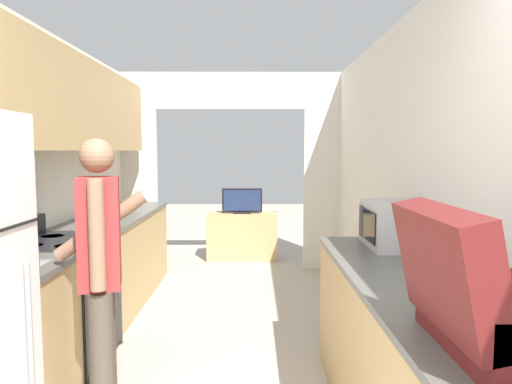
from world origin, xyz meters
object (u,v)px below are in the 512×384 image
(person, at_px, (101,277))
(suitcase, at_px, (485,302))
(television, at_px, (242,201))
(tv_cabinet, at_px, (242,236))
(range_oven, at_px, (62,301))
(microwave, at_px, (392,225))

(person, xyz_separation_m, suitcase, (1.54, -1.01, 0.21))
(suitcase, height_order, television, suitcase)
(person, relative_size, tv_cabinet, 1.63)
(range_oven, relative_size, tv_cabinet, 1.06)
(suitcase, xyz_separation_m, microwave, (0.19, 1.57, -0.01))
(person, relative_size, suitcase, 2.76)
(range_oven, bearing_deg, microwave, -5.62)
(microwave, height_order, television, microwave)
(suitcase, xyz_separation_m, television, (-0.88, 4.92, -0.23))
(person, distance_m, suitcase, 1.86)
(range_oven, xyz_separation_m, suitcase, (2.09, -1.79, 0.60))
(range_oven, xyz_separation_m, microwave, (2.28, -0.22, 0.59))
(microwave, distance_m, tv_cabinet, 3.63)
(tv_cabinet, xyz_separation_m, television, (0.00, -0.04, 0.50))
(person, xyz_separation_m, microwave, (1.73, 0.56, 0.19))
(television, bearing_deg, tv_cabinet, 90.00)
(microwave, bearing_deg, television, 107.67)
(suitcase, height_order, tv_cabinet, suitcase)
(range_oven, height_order, person, person)
(microwave, relative_size, television, 0.89)
(tv_cabinet, bearing_deg, microwave, -72.54)
(range_oven, height_order, television, range_oven)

